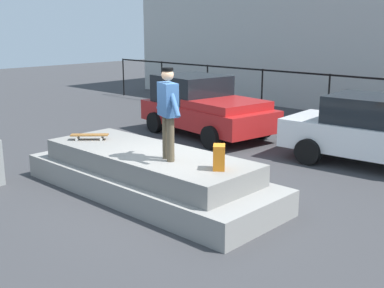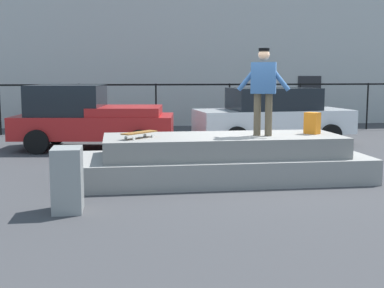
# 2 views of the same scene
# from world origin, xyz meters

# --- Properties ---
(ground_plane) EXTENTS (60.00, 60.00, 0.00)m
(ground_plane) POSITION_xyz_m (0.00, 0.00, 0.00)
(ground_plane) COLOR #38383A
(concrete_ledge) EXTENTS (5.67, 2.05, 0.88)m
(concrete_ledge) POSITION_xyz_m (-0.69, -0.05, 0.40)
(concrete_ledge) COLOR gray
(concrete_ledge) RESTS_ON ground_plane
(skateboarder) EXTENTS (0.98, 0.48, 1.69)m
(skateboarder) POSITION_xyz_m (0.07, -0.21, 1.86)
(skateboarder) COLOR brown
(skateboarder) RESTS_ON concrete_ledge
(skateboard) EXTENTS (0.71, 0.71, 0.12)m
(skateboard) POSITION_xyz_m (-2.34, -0.26, 0.98)
(skateboard) COLOR brown
(skateboard) RESTS_ON concrete_ledge
(backpack) EXTENTS (0.33, 0.34, 0.43)m
(backpack) POSITION_xyz_m (1.14, -0.04, 1.10)
(backpack) COLOR orange
(backpack) RESTS_ON concrete_ledge
(car_red_pickup_near) EXTENTS (4.58, 2.69, 1.78)m
(car_red_pickup_near) POSITION_xyz_m (-3.50, 4.75, 0.89)
(car_red_pickup_near) COLOR #B21E1E
(car_red_pickup_near) RESTS_ON ground_plane
(car_white_sedan_mid) EXTENTS (4.72, 2.38, 1.67)m
(car_white_sedan_mid) POSITION_xyz_m (1.90, 5.06, 0.86)
(car_white_sedan_mid) COLOR white
(car_white_sedan_mid) RESTS_ON ground_plane
(fence_row) EXTENTS (24.06, 0.06, 1.75)m
(fence_row) POSITION_xyz_m (0.00, 8.49, 1.27)
(fence_row) COLOR black
(fence_row) RESTS_ON ground_plane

